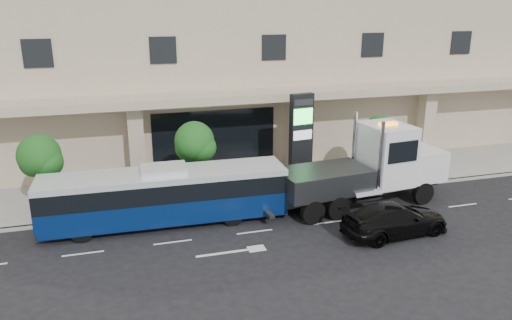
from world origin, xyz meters
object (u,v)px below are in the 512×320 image
(tow_truck, at_px, (370,169))
(black_sedan, at_px, (395,219))
(city_bus, at_px, (165,195))
(signage_pylon, at_px, (301,139))

(tow_truck, xyz_separation_m, black_sedan, (-0.65, -3.86, -1.27))
(city_bus, xyz_separation_m, tow_truck, (11.10, -0.44, 0.49))
(tow_truck, distance_m, black_sedan, 4.11)
(tow_truck, bearing_deg, city_bus, 171.70)
(city_bus, distance_m, signage_pylon, 9.12)
(tow_truck, height_order, black_sedan, tow_truck)
(black_sedan, relative_size, signage_pylon, 0.97)
(tow_truck, bearing_deg, black_sedan, -105.63)
(city_bus, distance_m, tow_truck, 11.12)
(city_bus, xyz_separation_m, black_sedan, (10.45, -4.29, -0.78))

